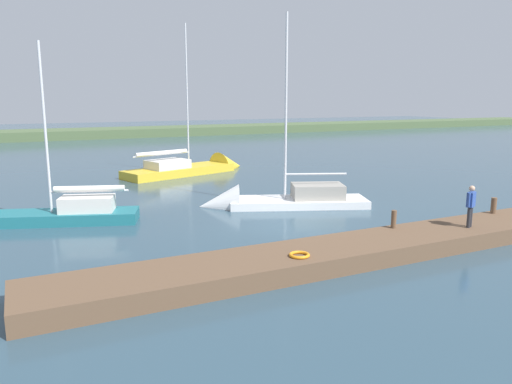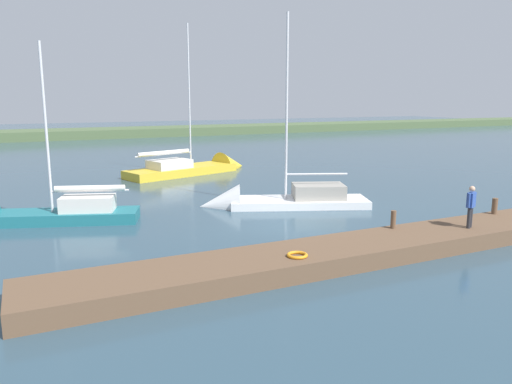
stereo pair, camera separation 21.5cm
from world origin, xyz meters
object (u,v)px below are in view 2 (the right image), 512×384
life_ring_buoy (297,255)px  mooring_post_near (495,206)px  mooring_post_far (393,220)px  person_on_dock (471,204)px  sailboat_far_right (200,170)px  sailboat_mid_channel (269,204)px  sailboat_far_left (43,219)px

life_ring_buoy → mooring_post_near: bearing=-172.5°
mooring_post_far → life_ring_buoy: size_ratio=1.04×
person_on_dock → mooring_post_near: bearing=89.0°
life_ring_buoy → sailboat_far_right: 22.43m
sailboat_mid_channel → person_on_dock: bearing=135.6°
sailboat_mid_channel → sailboat_far_right: bearing=-71.0°
life_ring_buoy → person_on_dock: (-7.68, -0.19, 0.87)m
mooring_post_near → mooring_post_far: size_ratio=0.99×
life_ring_buoy → sailboat_far_left: bearing=-56.9°
mooring_post_near → sailboat_far_left: size_ratio=0.08×
life_ring_buoy → person_on_dock: bearing=-178.6°
sailboat_far_right → sailboat_mid_channel: (0.70, 12.70, -0.07)m
mooring_post_near → mooring_post_far: mooring_post_far is taller
sailboat_far_right → sailboat_far_left: (11.32, 11.38, -0.03)m
sailboat_far_right → sailboat_mid_channel: sailboat_far_right is taller
sailboat_mid_channel → person_on_dock: sailboat_mid_channel is taller
sailboat_far_right → person_on_dock: sailboat_far_right is taller
life_ring_buoy → mooring_post_far: bearing=-164.6°
sailboat_far_right → sailboat_mid_channel: 12.72m
mooring_post_far → sailboat_far_right: 20.63m
life_ring_buoy → sailboat_mid_channel: bearing=-111.8°
sailboat_far_left → person_on_dock: (-14.58, 10.42, 1.35)m
mooring_post_near → person_on_dock: bearing=22.7°
sailboat_far_left → person_on_dock: bearing=163.5°
mooring_post_far → sailboat_far_left: size_ratio=0.08×
mooring_post_far → sailboat_mid_channel: size_ratio=0.06×
sailboat_far_left → person_on_dock: 17.97m
sailboat_far_right → sailboat_far_left: size_ratio=1.36×
sailboat_mid_channel → sailboat_far_left: 10.71m
mooring_post_far → sailboat_far_left: 15.08m
mooring_post_near → sailboat_far_right: 21.50m
sailboat_far_right → sailboat_far_left: 16.05m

